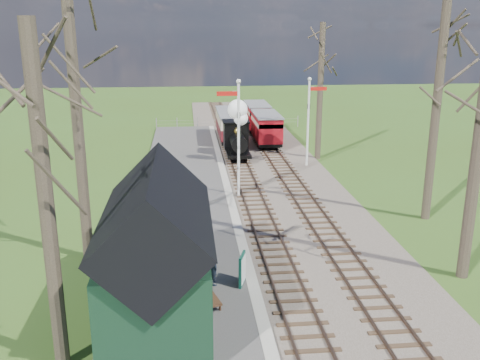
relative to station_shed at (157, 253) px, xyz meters
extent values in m
ellipsoid|color=#385B23|center=(-20.70, 56.00, -17.03)|extent=(57.60, 36.00, 16.20)
ellipsoid|color=#385B23|center=(14.30, 61.00, -20.31)|extent=(70.40, 44.00, 19.80)
ellipsoid|color=#385B23|center=(39.30, 54.00, -15.39)|extent=(51.20, 32.00, 14.40)
ellipsoid|color=#385B23|center=(-3.70, 66.00, -18.67)|extent=(64.00, 40.00, 18.00)
cube|color=brown|center=(5.60, 18.00, -2.22)|extent=(8.00, 60.00, 0.10)
cube|color=brown|center=(3.80, 18.00, -2.13)|extent=(0.07, 60.00, 0.12)
cube|color=brown|center=(4.80, 18.00, -2.13)|extent=(0.07, 60.00, 0.12)
cube|color=#38281C|center=(4.30, 18.00, -2.17)|extent=(1.60, 60.00, 0.09)
cube|color=brown|center=(6.40, 18.00, -2.13)|extent=(0.07, 60.00, 0.12)
cube|color=brown|center=(7.40, 18.00, -2.13)|extent=(0.07, 60.00, 0.12)
cube|color=#38281C|center=(6.90, 18.00, -2.17)|extent=(1.60, 60.00, 0.09)
cube|color=#474442|center=(0.80, 10.00, -2.17)|extent=(5.00, 44.00, 0.20)
cube|color=#B2AD9E|center=(3.10, 10.00, -2.16)|extent=(0.40, 44.00, 0.21)
cube|color=black|center=(0.00, 0.00, -0.77)|extent=(3.00, 6.00, 2.60)
cube|color=black|center=(0.00, 0.00, 1.08)|extent=(3.25, 6.30, 3.25)
cube|color=black|center=(1.52, -1.00, -1.07)|extent=(0.06, 1.20, 2.00)
cylinder|color=silver|center=(3.60, 12.00, 0.73)|extent=(0.14, 0.14, 6.00)
sphere|color=silver|center=(3.60, 12.00, 3.83)|extent=(0.24, 0.24, 0.24)
cube|color=#B7140F|center=(3.05, 12.00, 3.23)|extent=(1.10, 0.08, 0.22)
cube|color=black|center=(3.60, 12.00, 2.13)|extent=(0.18, 0.06, 0.30)
cylinder|color=silver|center=(8.60, 18.00, 0.48)|extent=(0.14, 0.14, 5.50)
sphere|color=silver|center=(8.60, 18.00, 3.33)|extent=(0.24, 0.24, 0.24)
cube|color=#B7140F|center=(9.15, 18.00, 2.73)|extent=(1.10, 0.08, 0.22)
cube|color=black|center=(8.60, 18.00, 1.63)|extent=(0.18, 0.06, 0.30)
cylinder|color=#382D23|center=(-2.50, -2.00, 2.23)|extent=(0.39, 0.39, 9.00)
cylinder|color=#382D23|center=(-3.00, 5.00, 3.23)|extent=(0.41, 0.41, 11.00)
cylinder|color=#382D23|center=(12.10, 8.00, 2.73)|extent=(0.40, 0.40, 10.00)
cylinder|color=#382D23|center=(9.80, 20.00, 2.23)|extent=(0.39, 0.39, 9.00)
cube|color=slate|center=(4.60, 32.00, -1.52)|extent=(12.60, 0.02, 0.01)
cube|color=slate|center=(4.60, 32.00, -1.82)|extent=(12.60, 0.02, 0.02)
cylinder|color=slate|center=(4.60, 32.00, -1.77)|extent=(0.08, 0.08, 1.00)
cube|color=black|center=(4.30, 20.20, -1.66)|extent=(1.54, 3.63, 0.23)
cylinder|color=black|center=(4.30, 19.65, -0.84)|extent=(1.00, 2.36, 1.00)
cube|color=black|center=(4.30, 21.29, -0.75)|extent=(1.63, 1.45, 1.82)
cylinder|color=black|center=(4.30, 18.74, -0.03)|extent=(0.25, 0.25, 0.73)
sphere|color=gold|center=(4.30, 19.92, -0.21)|extent=(0.47, 0.47, 0.47)
sphere|color=white|center=(4.40, 18.74, 0.84)|extent=(0.91, 0.91, 0.91)
sphere|color=white|center=(4.20, 18.84, 1.38)|extent=(1.27, 1.27, 1.27)
cylinder|color=black|center=(3.80, 19.11, -1.78)|extent=(0.09, 0.58, 0.58)
cylinder|color=black|center=(4.80, 19.11, -1.78)|extent=(0.09, 0.58, 0.58)
cube|color=black|center=(4.30, 26.20, -1.75)|extent=(1.72, 6.35, 0.27)
cube|color=#54131A|center=(4.30, 26.20, -1.21)|extent=(1.82, 6.35, 0.82)
cube|color=beige|center=(4.30, 26.20, -0.39)|extent=(1.82, 6.35, 0.82)
cube|color=slate|center=(4.30, 26.20, 0.07)|extent=(1.91, 6.53, 0.11)
cube|color=black|center=(6.90, 24.33, -1.76)|extent=(1.69, 4.45, 0.27)
cube|color=maroon|center=(6.90, 24.33, -1.22)|extent=(1.78, 4.45, 0.80)
cube|color=beige|center=(6.90, 24.33, -0.42)|extent=(1.78, 4.45, 0.80)
cube|color=slate|center=(6.90, 24.33, 0.02)|extent=(1.87, 4.62, 0.11)
cube|color=black|center=(6.90, 29.83, -1.76)|extent=(1.69, 4.45, 0.27)
cube|color=maroon|center=(6.90, 29.83, -1.22)|extent=(1.78, 4.45, 0.80)
cube|color=beige|center=(6.90, 29.83, -0.42)|extent=(1.78, 4.45, 0.80)
cube|color=slate|center=(6.90, 29.83, 0.02)|extent=(1.87, 4.62, 0.11)
cube|color=#0F4938|center=(2.73, 1.80, -1.51)|extent=(0.31, 0.75, 1.12)
cube|color=silver|center=(2.78, 1.78, -1.51)|extent=(0.22, 0.64, 0.92)
cube|color=#482C19|center=(1.55, 0.64, -1.84)|extent=(0.77, 1.45, 0.06)
cube|color=#482C19|center=(1.37, 0.59, -1.57)|extent=(0.44, 1.35, 0.60)
cube|color=#482C19|center=(1.70, 0.04, -1.97)|extent=(0.06, 0.06, 0.20)
cube|color=#482C19|center=(1.40, 1.24, -1.97)|extent=(0.06, 0.06, 0.20)
imported|color=#1B2231|center=(1.74, 1.90, -1.38)|extent=(0.44, 0.57, 1.37)
camera|label=1|loc=(1.00, -14.82, 6.52)|focal=40.00mm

